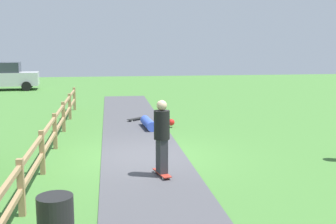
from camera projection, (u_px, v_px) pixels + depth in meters
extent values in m
plane|color=#427533|center=(144.00, 157.00, 12.03)|extent=(60.00, 60.00, 0.00)
cube|color=#47474C|center=(144.00, 156.00, 12.03)|extent=(2.40, 28.00, 0.02)
cube|color=#997A51|center=(21.00, 188.00, 7.81)|extent=(0.12, 0.12, 1.10)
cube|color=#997A51|center=(42.00, 152.00, 10.32)|extent=(0.12, 0.12, 1.10)
cube|color=#997A51|center=(55.00, 131.00, 12.84)|extent=(0.12, 0.12, 1.10)
cube|color=#997A51|center=(64.00, 117.00, 15.35)|extent=(0.12, 0.12, 1.10)
cube|color=#997A51|center=(70.00, 106.00, 17.86)|extent=(0.12, 0.12, 1.10)
cube|color=#997A51|center=(74.00, 99.00, 20.37)|extent=(0.12, 0.12, 1.10)
cube|color=#997A51|center=(49.00, 142.00, 11.59)|extent=(0.08, 18.00, 0.09)
cube|color=#997A51|center=(49.00, 126.00, 11.51)|extent=(0.08, 18.00, 0.09)
cylinder|color=black|center=(56.00, 224.00, 6.47)|extent=(0.56, 0.56, 0.90)
cube|color=#B23326|center=(162.00, 173.00, 10.21)|extent=(0.38, 0.82, 0.02)
cylinder|color=silver|center=(155.00, 172.00, 10.45)|extent=(0.04, 0.07, 0.06)
cylinder|color=silver|center=(161.00, 171.00, 10.50)|extent=(0.04, 0.07, 0.06)
cylinder|color=silver|center=(163.00, 178.00, 9.93)|extent=(0.04, 0.07, 0.06)
cylinder|color=silver|center=(169.00, 178.00, 9.99)|extent=(0.04, 0.07, 0.06)
cube|color=#2D2D33|center=(162.00, 156.00, 10.14)|extent=(0.27, 0.36, 0.83)
cylinder|color=black|center=(162.00, 125.00, 10.02)|extent=(0.46, 0.46, 0.69)
sphere|color=beige|center=(162.00, 105.00, 9.94)|extent=(0.25, 0.25, 0.25)
cylinder|color=blue|center=(148.00, 123.00, 15.98)|extent=(0.49, 1.58, 0.36)
sphere|color=red|center=(171.00, 122.00, 16.18)|extent=(0.26, 0.26, 0.26)
cube|color=black|center=(135.00, 119.00, 17.56)|extent=(0.72, 0.69, 0.02)
cylinder|color=silver|center=(139.00, 119.00, 17.83)|extent=(0.06, 0.06, 0.06)
cylinder|color=silver|center=(141.00, 119.00, 17.73)|extent=(0.06, 0.06, 0.06)
cylinder|color=silver|center=(129.00, 120.00, 17.40)|extent=(0.06, 0.06, 0.06)
cylinder|color=silver|center=(132.00, 121.00, 17.31)|extent=(0.06, 0.06, 0.06)
cube|color=#B7B7BC|center=(7.00, 79.00, 29.09)|extent=(4.32, 2.03, 0.90)
cube|color=#2D333D|center=(3.00, 67.00, 28.92)|extent=(2.32, 1.73, 0.70)
cylinder|color=black|center=(29.00, 84.00, 30.30)|extent=(0.66, 0.29, 0.64)
cylinder|color=black|center=(26.00, 86.00, 28.60)|extent=(0.66, 0.29, 0.64)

